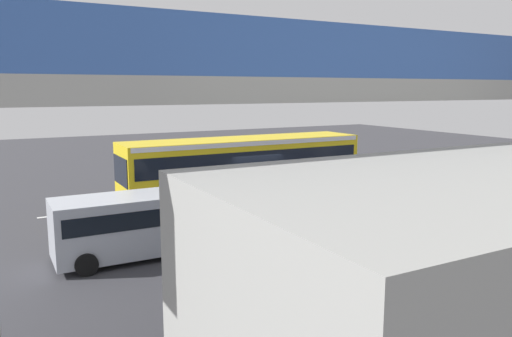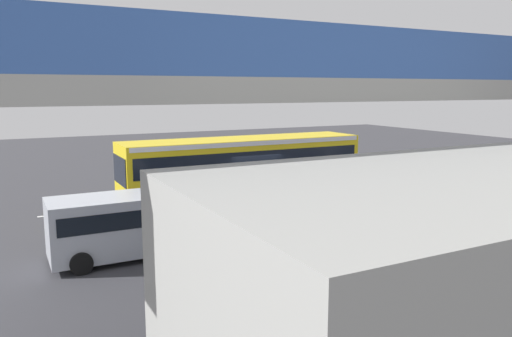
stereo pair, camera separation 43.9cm
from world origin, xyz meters
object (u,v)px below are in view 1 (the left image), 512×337
(city_bus, at_px, (244,165))
(traffic_sign, at_px, (225,157))
(parked_van, at_px, (131,222))
(bicycle_black, at_px, (492,197))

(city_bus, relative_size, traffic_sign, 4.12)
(city_bus, bearing_deg, parked_van, 36.84)
(traffic_sign, bearing_deg, bicycle_black, 139.83)
(city_bus, distance_m, parked_van, 8.34)
(city_bus, height_order, parked_van, city_bus)
(city_bus, bearing_deg, traffic_sign, -95.90)
(bicycle_black, distance_m, traffic_sign, 13.22)
(parked_van, xyz_separation_m, traffic_sign, (-6.93, -7.73, 0.71))
(bicycle_black, xyz_separation_m, traffic_sign, (10.04, -8.47, 1.52))
(parked_van, xyz_separation_m, bicycle_black, (-16.97, 0.74, -0.81))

